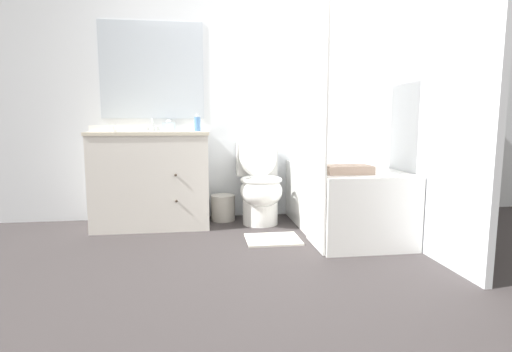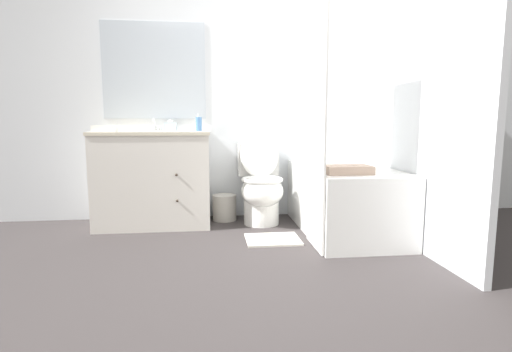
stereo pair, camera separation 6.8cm
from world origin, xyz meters
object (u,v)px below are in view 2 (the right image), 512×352
object	(u,v)px
bathtub	(344,199)
sink_faucet	(155,127)
tissue_box	(171,126)
soap_dispenser	(199,124)
hand_towel_folded	(105,129)
vanity_cabinet	(154,178)
bath_towel_folded	(348,170)
wastebasket	(224,207)
bath_mat	(273,239)
toilet	(261,187)

from	to	relation	value
bathtub	sink_faucet	bearing A→B (deg)	160.57
tissue_box	soap_dispenser	distance (m)	0.30
soap_dispenser	hand_towel_folded	size ratio (longest dim) A/B	0.79
sink_faucet	hand_towel_folded	world-z (taller)	sink_faucet
vanity_cabinet	bath_towel_folded	xyz separation A→B (m)	(1.59, -0.86, 0.16)
wastebasket	bath_towel_folded	world-z (taller)	bath_towel_folded
bath_towel_folded	tissue_box	bearing A→B (deg)	144.65
vanity_cabinet	tissue_box	size ratio (longest dim) A/B	7.21
wastebasket	bath_towel_folded	size ratio (longest dim) A/B	0.71
bathtub	bath_mat	distance (m)	0.77
soap_dispenser	bath_mat	distance (m)	1.33
hand_towel_folded	bath_mat	xyz separation A→B (m)	(1.43, -0.50, -0.91)
wastebasket	soap_dispenser	xyz separation A→B (m)	(-0.24, -0.06, 0.83)
wastebasket	soap_dispenser	world-z (taller)	soap_dispenser
sink_faucet	wastebasket	world-z (taller)	sink_faucet
vanity_cabinet	toilet	size ratio (longest dim) A/B	1.22
wastebasket	bath_mat	world-z (taller)	wastebasket
toilet	hand_towel_folded	world-z (taller)	hand_towel_folded
bath_mat	hand_towel_folded	bearing A→B (deg)	160.68
wastebasket	hand_towel_folded	world-z (taller)	hand_towel_folded
toilet	wastebasket	world-z (taller)	toilet
tissue_box	bath_mat	bearing A→B (deg)	-42.25
soap_dispenser	bath_mat	size ratio (longest dim) A/B	0.37
vanity_cabinet	bath_towel_folded	size ratio (longest dim) A/B	2.96
bathtub	bath_towel_folded	distance (m)	0.56
wastebasket	soap_dispenser	size ratio (longest dim) A/B	1.56
bathtub	soap_dispenser	distance (m)	1.52
vanity_cabinet	soap_dispenser	size ratio (longest dim) A/B	6.52
soap_dispenser	vanity_cabinet	bearing A→B (deg)	-173.50
hand_towel_folded	wastebasket	bearing A→B (deg)	13.26
sink_faucet	hand_towel_folded	bearing A→B (deg)	-139.83
toilet	wastebasket	bearing A→B (deg)	154.19
toilet	bathtub	world-z (taller)	toilet
bath_mat	soap_dispenser	bearing A→B (deg)	131.24
hand_towel_folded	vanity_cabinet	bearing A→B (deg)	20.34
toilet	soap_dispenser	size ratio (longest dim) A/B	5.35
sink_faucet	soap_dispenser	world-z (taller)	soap_dispenser
vanity_cabinet	bath_mat	xyz separation A→B (m)	(1.04, -0.64, -0.44)
tissue_box	soap_dispenser	bearing A→B (deg)	-21.56
hand_towel_folded	bath_towel_folded	world-z (taller)	hand_towel_folded
vanity_cabinet	wastebasket	xyz separation A→B (m)	(0.67, 0.10, -0.33)
bathtub	tissue_box	distance (m)	1.78
vanity_cabinet	bath_mat	distance (m)	1.30
wastebasket	tissue_box	bearing A→B (deg)	174.12
bathtub	toilet	bearing A→B (deg)	152.94
sink_faucet	wastebasket	distance (m)	1.04
tissue_box	soap_dispenser	world-z (taller)	soap_dispenser
sink_faucet	bath_towel_folded	bearing A→B (deg)	-33.29
toilet	bath_towel_folded	world-z (taller)	toilet
bath_towel_folded	hand_towel_folded	bearing A→B (deg)	160.14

